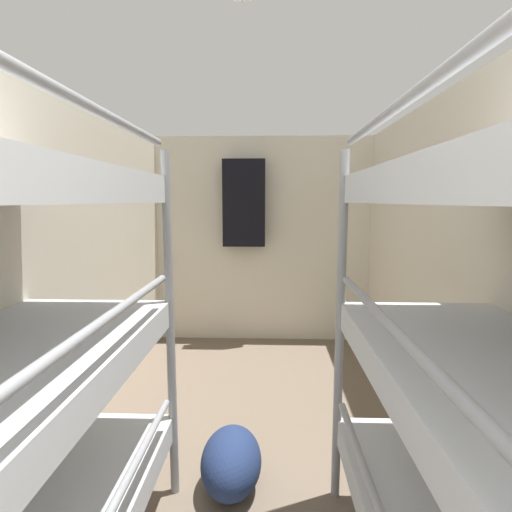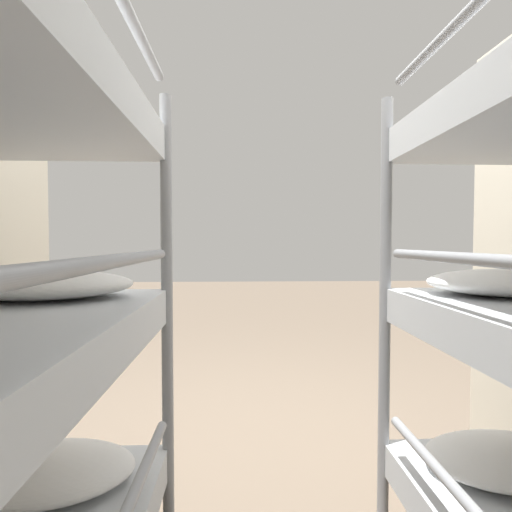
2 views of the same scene
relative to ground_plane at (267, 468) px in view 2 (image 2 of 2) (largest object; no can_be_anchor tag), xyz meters
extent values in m
plane|color=#6B5B4C|center=(0.00, 0.00, 0.00)|extent=(20.00, 20.00, 0.00)
cylinder|color=gray|center=(-0.42, 0.57, 0.88)|extent=(0.04, 0.04, 1.77)
ellipsoid|color=white|center=(-0.79, 0.79, 0.47)|extent=(0.58, 0.40, 0.09)
cylinder|color=gray|center=(0.42, 0.57, 0.88)|extent=(0.04, 0.04, 1.77)
ellipsoid|color=white|center=(0.79, 0.79, 0.47)|extent=(0.58, 0.40, 0.09)
ellipsoid|color=white|center=(0.79, 0.79, 1.08)|extent=(0.58, 0.40, 0.09)
cylinder|color=gray|center=(0.42, 1.47, 1.17)|extent=(0.03, 1.57, 0.03)
ellipsoid|color=white|center=(0.79, 0.79, 1.69)|extent=(0.58, 0.40, 0.09)
camera|label=1|loc=(0.07, 0.46, 1.53)|focal=28.00mm
camera|label=2|loc=(0.15, 2.10, 1.22)|focal=28.00mm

